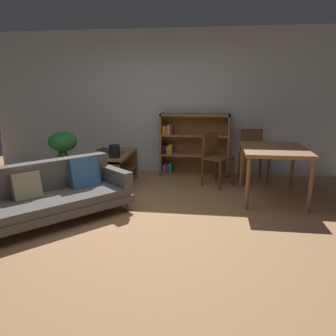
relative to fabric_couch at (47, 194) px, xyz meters
name	(u,v)px	position (x,y,z in m)	size (l,w,h in m)	color
ground_plane	(126,222)	(0.99, 0.05, -0.34)	(8.16, 8.16, 0.00)	#A87A4C
back_wall_panel	(160,103)	(0.99, 2.75, 1.01)	(6.80, 0.10, 2.70)	silver
fabric_couch	(47,194)	(0.00, 0.00, 0.00)	(1.92, 2.05, 0.72)	brown
media_console	(118,170)	(0.44, 1.61, -0.08)	(0.42, 1.20, 0.55)	brown
open_laptop	(112,152)	(0.33, 1.69, 0.22)	(0.47, 0.36, 0.07)	#333338
desk_speaker	(114,151)	(0.48, 1.34, 0.31)	(0.17, 0.17, 0.20)	black
potted_floor_plant	(63,152)	(-0.48, 1.53, 0.23)	(0.48, 0.51, 0.92)	#333338
dining_table	(274,153)	(2.94, 1.27, 0.35)	(0.92, 1.18, 0.78)	olive
dining_chair_near	(215,155)	(2.08, 1.87, 0.18)	(0.57, 0.58, 0.90)	brown
dining_chair_far	(253,152)	(2.74, 2.22, 0.19)	(0.51, 0.51, 0.92)	brown
bookshelf	(191,145)	(1.63, 2.56, 0.23)	(1.29, 0.34, 1.16)	olive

